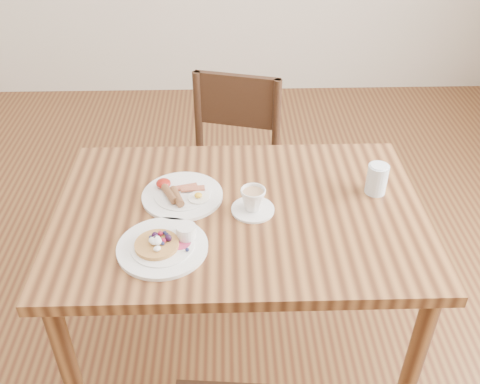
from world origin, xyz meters
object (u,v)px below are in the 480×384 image
Objects in this scene: teacup_saucer at (253,201)px; pancake_plate at (164,245)px; dining_table at (240,233)px; water_glass at (377,179)px; breakfast_plate at (181,195)px; chair_far at (230,168)px.

pancake_plate is at bearing -147.30° from teacup_saucer.
water_glass is at bearing 10.36° from dining_table.
breakfast_plate is 0.66m from water_glass.
dining_table is 0.65m from chair_far.
breakfast_plate is (-0.19, 0.07, 0.11)m from dining_table.
breakfast_plate is at bearing 159.90° from dining_table.
dining_table is at bearing 170.77° from teacup_saucer.
breakfast_plate is 0.25m from teacup_saucer.
dining_table is 4.44× the size of pancake_plate.
water_glass is at bearing 1.11° from breakfast_plate.
pancake_plate is (-0.23, -0.18, 0.11)m from dining_table.
chair_far is at bearing 95.96° from teacup_saucer.
pancake_plate reaches higher than breakfast_plate.
breakfast_plate is at bearing 88.23° from chair_far.
chair_far reaches higher than dining_table.
breakfast_plate is at bearing -178.89° from water_glass.
breakfast_plate reaches higher than dining_table.
teacup_saucer is at bearing -167.77° from water_glass.
chair_far is 0.65m from breakfast_plate.
teacup_saucer is at bearing 110.91° from chair_far.
water_glass reaches higher than breakfast_plate.
water_glass is (0.49, -0.55, 0.31)m from chair_far.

